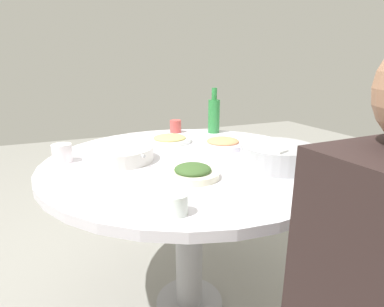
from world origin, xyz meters
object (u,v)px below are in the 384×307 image
Objects in this scene: green_bottle at (214,115)px; tea_cup_far at (176,126)px; dish_shrimp at (223,143)px; dish_noodles at (170,139)px; dish_greens at (193,172)px; round_dining_table at (189,184)px; tea_cup_near at (62,153)px; tea_cup_side at (177,204)px; rice_bowl at (277,155)px; soup_bowl at (119,154)px.

green_bottle is 3.57× the size of tea_cup_far.
dish_noodles is at bearing -133.28° from dish_shrimp.
dish_shrimp is 1.23× the size of dish_greens.
tea_cup_near is at bearing -106.77° from round_dining_table.
tea_cup_near is (-0.38, -0.42, 0.02)m from dish_greens.
tea_cup_far is (-0.51, 0.12, 0.16)m from round_dining_table.
tea_cup_far is 1.19× the size of tea_cup_side.
rice_bowl is 0.60m from dish_noodles.
tea_cup_near is at bearing -116.75° from rice_bowl.
rice_bowl is 0.87m from tea_cup_near.
tea_cup_side reaches higher than dish_shrimp.
round_dining_table is 5.16× the size of dish_shrimp.
dish_greens reaches higher than dish_shrimp.
green_bottle is 1.04m from tea_cup_side.
tea_cup_far reaches higher than round_dining_table.
dish_shrimp is at bearing -171.17° from rice_bowl.
soup_bowl is 0.37m from dish_noodles.
tea_cup_far is at bearing 152.44° from dish_noodles.
tea_cup_near is at bearing -72.36° from green_bottle.
dish_shrimp is (-0.02, 0.51, -0.01)m from soup_bowl.
green_bottle is 4.25× the size of tea_cup_side.
tea_cup_near is (0.26, -0.83, -0.07)m from green_bottle.
tea_cup_far is (-0.36, 0.62, -0.00)m from tea_cup_near.
rice_bowl is at bearing 87.68° from dish_greens.
dish_noodles is 0.35m from green_bottle.
tea_cup_side reaches higher than dish_greens.
rice_bowl is 0.35m from dish_shrimp.
round_dining_table is 19.79× the size of tea_cup_side.
tea_cup_near reaches higher than dish_shrimp.
tea_cup_side is (0.24, -0.15, 0.01)m from dish_greens.
dish_noodles is (-0.54, -0.26, -0.03)m from rice_bowl.
dish_greens is at bearing -10.13° from dish_noodles.
soup_bowl is 0.37m from dish_greens.
tea_cup_near is 1.08× the size of tea_cup_far.
dish_shrimp reaches higher than round_dining_table.
dish_greens is at bearing -92.32° from rice_bowl.
soup_bowl is 1.29× the size of dish_noodles.
dish_shrimp is 3.84× the size of tea_cup_side.
tea_cup_near is at bearing -108.51° from soup_bowl.
rice_bowl reaches higher than round_dining_table.
dish_greens is at bearing -15.50° from tea_cup_far.
dish_greens is (0.52, -0.09, 0.00)m from dish_noodles.
rice_bowl is at bearing 11.35° from tea_cup_far.
rice_bowl is 1.10× the size of green_bottle.
tea_cup_near reaches higher than tea_cup_far.
green_bottle reaches higher than dish_shrimp.
soup_bowl reaches higher than dish_shrimp.
rice_bowl is at bearing 63.25° from tea_cup_near.
dish_shrimp is at bearing 46.72° from dish_noodles.
soup_bowl is at bearing -53.93° from dish_noodles.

